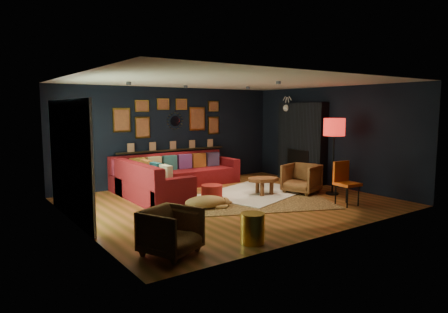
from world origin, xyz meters
TOP-DOWN VIEW (x-y plane):
  - floor at (0.00, 0.00)m, footprint 6.50×6.50m
  - room_walls at (0.00, 0.00)m, footprint 6.50×6.50m
  - sectional at (-0.61, 1.81)m, footprint 3.41×2.69m
  - ledge at (0.00, 2.68)m, footprint 3.20×0.12m
  - gallery_wall at (-0.01, 2.72)m, footprint 3.15×0.04m
  - sunburst_mirror at (0.10, 2.72)m, footprint 0.47×0.16m
  - fireplace at (3.09, 0.90)m, footprint 0.31×1.60m
  - deer_head at (3.14, 1.40)m, footprint 0.50×0.28m
  - sliding_door at (-3.22, 0.60)m, footprint 0.06×2.80m
  - ceiling_spots at (-0.00, 0.80)m, footprint 3.30×2.50m
  - shag_rug at (0.99, 0.39)m, footprint 2.97×2.53m
  - leopard_rug at (0.58, -0.30)m, footprint 3.57×3.12m
  - coffee_table at (1.00, 0.10)m, footprint 0.91×0.79m
  - pouf at (-0.25, 0.39)m, footprint 0.47×0.47m
  - armchair_left at (-2.55, -2.05)m, footprint 0.91×0.89m
  - armchair_right at (1.93, -0.23)m, footprint 0.91×0.94m
  - gold_stool at (-1.32, -2.35)m, footprint 0.37×0.37m
  - orange_chair at (1.83, -1.57)m, footprint 0.47×0.47m
  - floor_lamp at (2.45, -0.74)m, footprint 0.50×0.50m
  - dog at (-0.80, -0.20)m, footprint 1.27×0.90m

SIDE VIEW (x-z plane):
  - floor at x=0.00m, z-range 0.00..0.00m
  - leopard_rug at x=0.58m, z-range 0.00..0.02m
  - shag_rug at x=0.99m, z-range 0.00..0.03m
  - pouf at x=-0.25m, z-range 0.03..0.34m
  - dog at x=-0.80m, z-range 0.02..0.38m
  - gold_stool at x=-1.32m, z-range 0.00..0.46m
  - sectional at x=-0.61m, z-range -0.11..0.75m
  - coffee_table at x=1.00m, z-range 0.15..0.54m
  - armchair_left at x=-2.55m, z-range 0.00..0.72m
  - armchair_right at x=1.93m, z-range 0.00..0.78m
  - orange_chair at x=1.83m, z-range 0.08..1.01m
  - ledge at x=0.00m, z-range 0.90..0.94m
  - fireplace at x=3.09m, z-range -0.08..2.12m
  - sliding_door at x=-3.22m, z-range 0.00..2.20m
  - floor_lamp at x=2.45m, z-range 0.63..2.44m
  - room_walls at x=0.00m, z-range -1.66..4.84m
  - sunburst_mirror at x=0.10m, z-range 1.46..1.93m
  - gallery_wall at x=-0.01m, z-range 1.30..2.32m
  - deer_head at x=3.14m, z-range 1.83..2.28m
  - ceiling_spots at x=0.00m, z-range 2.53..2.59m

